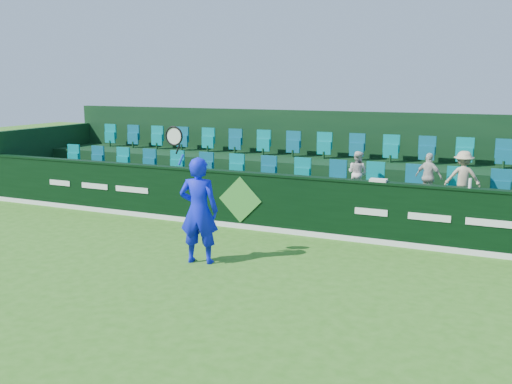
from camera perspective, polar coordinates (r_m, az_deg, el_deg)
The scene contains 13 objects.
ground at distance 10.35m, azimuth -11.11°, elevation -8.59°, with size 60.00×60.00×0.00m, color #2F6E1A.
sponsor_hoarding at distance 13.50m, azimuth -1.38°, elevation -0.80°, with size 16.00×0.25×1.35m.
stand_tier_front at distance 14.53m, azimuth 0.50°, elevation -1.04°, with size 16.00×2.00×0.80m, color black.
stand_tier_back at distance 16.21m, azimuth 3.21°, elevation 1.10°, with size 16.00×1.80×1.30m, color black.
stand_rear at distance 16.53m, azimuth 3.79°, elevation 3.28°, with size 16.00×4.10×2.60m.
seat_row_front at distance 14.76m, azimuth 1.13°, elevation 1.91°, with size 13.50×0.50×0.60m, color #048282.
seat_row_back at distance 16.35m, azimuth 3.63°, elevation 4.55°, with size 13.50×0.50×0.60m, color #048282.
tennis_player at distance 10.87m, azimuth -5.76°, elevation -1.80°, with size 1.12×0.65×2.68m.
spectator_left at distance 13.59m, azimuth 10.11°, elevation 1.88°, with size 0.50×0.39×1.04m, color silver.
spectator_middle at distance 13.29m, azimuth 16.89°, elevation 1.45°, with size 0.63×0.26×1.07m, color beige.
spectator_right at distance 13.22m, azimuth 19.98°, elevation 1.39°, with size 0.75×0.43×1.16m, color #C3B389.
towel at distance 12.34m, azimuth 12.14°, elevation 1.16°, with size 0.35×0.23×0.05m, color silver.
drinks_bottle at distance 12.09m, azimuth 20.62°, elevation 0.83°, with size 0.06×0.06×0.19m, color white.
Camera 1 is at (5.73, -7.90, 3.44)m, focal length 40.00 mm.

